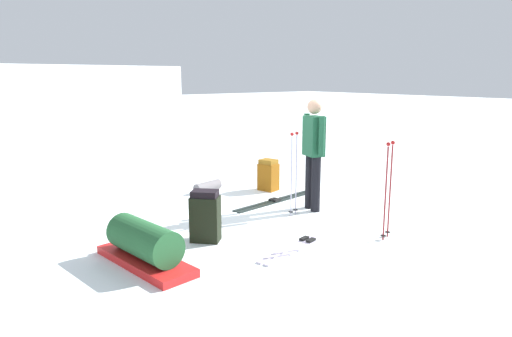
{
  "coord_description": "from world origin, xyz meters",
  "views": [
    {
      "loc": [
        -4.09,
        -5.26,
        2.04
      ],
      "look_at": [
        0.0,
        0.0,
        0.7
      ],
      "focal_mm": 32.38,
      "sensor_mm": 36.0,
      "label": 1
    }
  ],
  "objects_px": {
    "backpack_large_dark": "(268,175)",
    "backpack_bright": "(205,216)",
    "sleeping_mat_rolled": "(208,187)",
    "skier_standing": "(314,149)",
    "ski_pair_far": "(275,201)",
    "gear_sled": "(145,245)",
    "ski_poles_planted_near": "(294,169)",
    "ski_pair_near": "(307,241)",
    "ski_poles_planted_far": "(388,185)"
  },
  "relations": [
    {
      "from": "backpack_large_dark",
      "to": "ski_pair_far",
      "type": "bearing_deg",
      "value": -121.5
    },
    {
      "from": "sleeping_mat_rolled",
      "to": "ski_pair_far",
      "type": "bearing_deg",
      "value": -68.31
    },
    {
      "from": "ski_pair_far",
      "to": "skier_standing",
      "type": "bearing_deg",
      "value": -76.31
    },
    {
      "from": "skier_standing",
      "to": "gear_sled",
      "type": "xyz_separation_m",
      "value": [
        -2.96,
        -0.4,
        -0.73
      ]
    },
    {
      "from": "ski_pair_near",
      "to": "backpack_large_dark",
      "type": "height_order",
      "value": "backpack_large_dark"
    },
    {
      "from": "skier_standing",
      "to": "sleeping_mat_rolled",
      "type": "relative_size",
      "value": 3.09
    },
    {
      "from": "skier_standing",
      "to": "ski_pair_far",
      "type": "xyz_separation_m",
      "value": [
        -0.17,
        0.7,
        -0.94
      ]
    },
    {
      "from": "ski_pair_far",
      "to": "backpack_bright",
      "type": "bearing_deg",
      "value": -155.05
    },
    {
      "from": "ski_poles_planted_near",
      "to": "gear_sled",
      "type": "relative_size",
      "value": 0.88
    },
    {
      "from": "ski_pair_far",
      "to": "backpack_large_dark",
      "type": "height_order",
      "value": "backpack_large_dark"
    },
    {
      "from": "backpack_large_dark",
      "to": "gear_sled",
      "type": "relative_size",
      "value": 0.4
    },
    {
      "from": "backpack_large_dark",
      "to": "sleeping_mat_rolled",
      "type": "relative_size",
      "value": 1.03
    },
    {
      "from": "ski_poles_planted_near",
      "to": "sleeping_mat_rolled",
      "type": "relative_size",
      "value": 2.26
    },
    {
      "from": "gear_sled",
      "to": "sleeping_mat_rolled",
      "type": "relative_size",
      "value": 2.58
    },
    {
      "from": "ski_poles_planted_far",
      "to": "ski_pair_near",
      "type": "bearing_deg",
      "value": 149.76
    },
    {
      "from": "sleeping_mat_rolled",
      "to": "skier_standing",
      "type": "bearing_deg",
      "value": -71.06
    },
    {
      "from": "backpack_large_dark",
      "to": "sleeping_mat_rolled",
      "type": "height_order",
      "value": "backpack_large_dark"
    },
    {
      "from": "ski_pair_near",
      "to": "sleeping_mat_rolled",
      "type": "height_order",
      "value": "sleeping_mat_rolled"
    },
    {
      "from": "backpack_bright",
      "to": "gear_sled",
      "type": "height_order",
      "value": "backpack_bright"
    },
    {
      "from": "backpack_large_dark",
      "to": "ski_poles_planted_far",
      "type": "distance_m",
      "value": 2.94
    },
    {
      "from": "backpack_large_dark",
      "to": "ski_poles_planted_near",
      "type": "xyz_separation_m",
      "value": [
        -0.66,
        -1.4,
        0.42
      ]
    },
    {
      "from": "skier_standing",
      "to": "backpack_bright",
      "type": "bearing_deg",
      "value": -175.14
    },
    {
      "from": "skier_standing",
      "to": "ski_poles_planted_far",
      "type": "relative_size",
      "value": 1.36
    },
    {
      "from": "ski_poles_planted_near",
      "to": "backpack_large_dark",
      "type": "bearing_deg",
      "value": 64.62
    },
    {
      "from": "ski_pair_far",
      "to": "ski_poles_planted_far",
      "type": "xyz_separation_m",
      "value": [
        -0.01,
        -2.2,
        0.68
      ]
    },
    {
      "from": "gear_sled",
      "to": "ski_poles_planted_far",
      "type": "bearing_deg",
      "value": -21.56
    },
    {
      "from": "ski_pair_far",
      "to": "backpack_bright",
      "type": "height_order",
      "value": "backpack_bright"
    },
    {
      "from": "backpack_large_dark",
      "to": "backpack_bright",
      "type": "distance_m",
      "value": 2.76
    },
    {
      "from": "gear_sled",
      "to": "ski_pair_far",
      "type": "bearing_deg",
      "value": 21.53
    },
    {
      "from": "backpack_large_dark",
      "to": "backpack_bright",
      "type": "bearing_deg",
      "value": -145.91
    },
    {
      "from": "skier_standing",
      "to": "ski_poles_planted_near",
      "type": "xyz_separation_m",
      "value": [
        -0.42,
        -0.02,
        -0.26
      ]
    },
    {
      "from": "skier_standing",
      "to": "sleeping_mat_rolled",
      "type": "height_order",
      "value": "skier_standing"
    },
    {
      "from": "ski_pair_far",
      "to": "backpack_large_dark",
      "type": "relative_size",
      "value": 3.09
    },
    {
      "from": "ski_poles_planted_near",
      "to": "sleeping_mat_rolled",
      "type": "distance_m",
      "value": 2.1
    },
    {
      "from": "gear_sled",
      "to": "backpack_large_dark",
      "type": "bearing_deg",
      "value": 29.0
    },
    {
      "from": "backpack_bright",
      "to": "ski_poles_planted_near",
      "type": "height_order",
      "value": "ski_poles_planted_near"
    },
    {
      "from": "backpack_bright",
      "to": "gear_sled",
      "type": "xyz_separation_m",
      "value": [
        -0.92,
        -0.23,
        -0.09
      ]
    },
    {
      "from": "skier_standing",
      "to": "gear_sled",
      "type": "bearing_deg",
      "value": -172.22
    },
    {
      "from": "ski_pair_near",
      "to": "backpack_large_dark",
      "type": "xyz_separation_m",
      "value": [
        1.3,
        2.37,
        0.26
      ]
    },
    {
      "from": "ski_pair_near",
      "to": "skier_standing",
      "type": "bearing_deg",
      "value": 43.12
    },
    {
      "from": "backpack_bright",
      "to": "gear_sled",
      "type": "distance_m",
      "value": 0.95
    },
    {
      "from": "skier_standing",
      "to": "gear_sled",
      "type": "distance_m",
      "value": 3.08
    },
    {
      "from": "ski_pair_near",
      "to": "backpack_large_dark",
      "type": "relative_size",
      "value": 3.26
    },
    {
      "from": "skier_standing",
      "to": "backpack_large_dark",
      "type": "bearing_deg",
      "value": 79.9
    },
    {
      "from": "backpack_large_dark",
      "to": "ski_poles_planted_near",
      "type": "relative_size",
      "value": 0.46
    },
    {
      "from": "ski_poles_planted_far",
      "to": "gear_sled",
      "type": "distance_m",
      "value": 3.03
    },
    {
      "from": "sleeping_mat_rolled",
      "to": "ski_pair_near",
      "type": "bearing_deg",
      "value": -97.37
    },
    {
      "from": "ski_pair_near",
      "to": "gear_sled",
      "type": "distance_m",
      "value": 2.0
    },
    {
      "from": "ski_pair_near",
      "to": "gear_sled",
      "type": "height_order",
      "value": "gear_sled"
    },
    {
      "from": "ski_pair_far",
      "to": "backpack_large_dark",
      "type": "xyz_separation_m",
      "value": [
        0.41,
        0.68,
        0.26
      ]
    }
  ]
}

